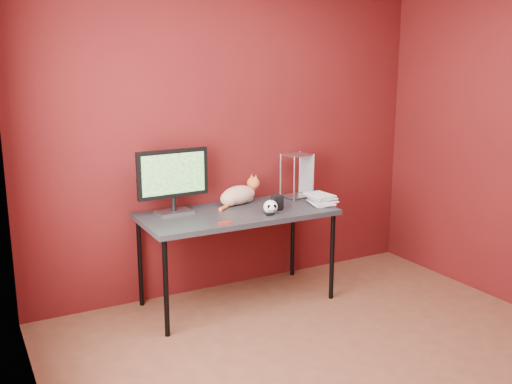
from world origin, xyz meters
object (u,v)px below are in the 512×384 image
cat (239,195)px  speaker (277,203)px  monitor (173,178)px  book_stack (313,147)px  desk (237,218)px  skull_mug (271,207)px

cat → speaker: size_ratio=3.95×
monitor → book_stack: size_ratio=0.61×
speaker → book_stack: 0.53m
desk → skull_mug: size_ratio=12.96×
monitor → speaker: size_ratio=5.01×
skull_mug → speaker: (0.11, 0.09, -0.00)m
desk → book_stack: size_ratio=1.60×
monitor → book_stack: (1.08, -0.27, 0.19)m
speaker → book_stack: size_ratio=0.12×
cat → speaker: 0.35m
desk → speaker: 0.33m
cat → book_stack: size_ratio=0.48×
desk → cat: bearing=60.1°
desk → speaker: size_ratio=13.18×
skull_mug → speaker: bearing=58.5°
speaker → book_stack: bearing=0.0°
monitor → cat: monitor is taller
desk → monitor: (-0.45, 0.18, 0.33)m
monitor → speaker: 0.83m
cat → desk: bearing=-133.9°
monitor → desk: bearing=-25.3°
desk → cat: 0.27m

